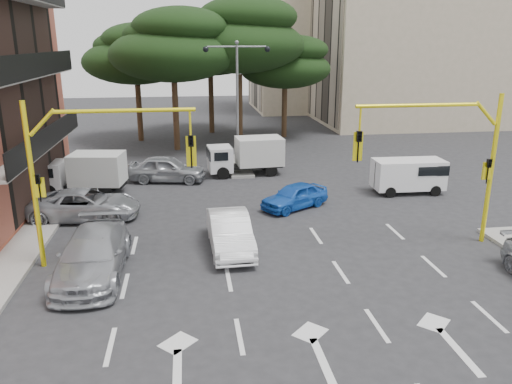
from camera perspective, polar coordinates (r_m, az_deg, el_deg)
ground at (r=17.75m, az=3.39°, el=-9.52°), size 120.00×120.00×0.00m
median_strip at (r=32.68m, az=-2.06°, el=3.05°), size 1.40×6.00×0.15m
apartment_beige_near at (r=52.93m, az=18.94°, el=17.62°), size 20.20×12.15×18.70m
apartment_beige_far at (r=61.73m, az=7.59°, el=17.19°), size 16.20×12.15×16.70m
pine_left_near at (r=37.54m, az=-9.42°, el=16.25°), size 9.15×9.15×10.23m
pine_center at (r=39.76m, az=-1.85°, el=17.48°), size 9.98×9.98×11.16m
pine_left_far at (r=41.71m, az=-13.54°, el=15.11°), size 8.32×8.32×9.30m
pine_right at (r=42.38m, az=3.44°, el=14.61°), size 7.49×7.49×8.37m
pine_back at (r=44.59m, az=-5.23°, el=16.47°), size 9.15×9.15×10.23m
signal_mast_right at (r=20.61m, az=21.41°, el=4.53°), size 5.79×0.37×6.00m
signal_mast_left at (r=18.37m, az=-19.03°, el=3.37°), size 5.79×0.37×6.00m
street_lamp_center at (r=31.83m, az=-2.16°, el=12.45°), size 4.16×0.36×7.77m
car_white_hatch at (r=19.58m, az=-3.00°, el=-4.59°), size 1.67×4.44×1.45m
car_blue_compact at (r=24.46m, az=4.44°, el=-0.46°), size 3.83×3.13×1.23m
car_silver_wagon at (r=18.34m, az=-18.15°, el=-6.82°), size 2.29×5.40×1.55m
car_silver_cross_a at (r=24.17m, az=-18.97°, el=-1.38°), size 5.15×2.70×1.38m
car_silver_cross_b at (r=29.48m, az=-10.13°, el=2.63°), size 4.69×2.58×1.51m
van_white at (r=28.04m, az=16.99°, el=1.77°), size 3.75×1.78×1.85m
box_truck_a at (r=28.12m, az=-19.19°, el=1.99°), size 4.73×2.51×2.22m
box_truck_b at (r=30.53m, az=-1.15°, el=4.11°), size 4.74×2.27×2.27m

